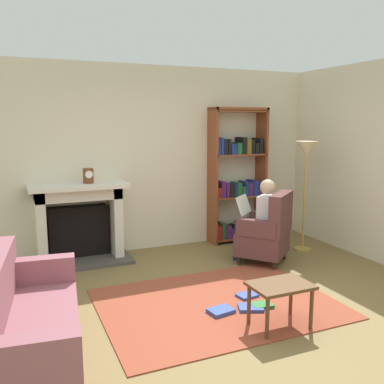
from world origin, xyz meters
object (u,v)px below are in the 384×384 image
at_px(seated_reader, 259,217).
at_px(side_table, 280,291).
at_px(fireplace, 79,220).
at_px(mantel_clock, 88,176).
at_px(floor_lamp, 306,159).
at_px(bookshelf, 237,179).
at_px(armchair_reading, 267,232).
at_px(sofa_floral, 23,330).

relative_size(seated_reader, side_table, 2.04).
xyz_separation_m(fireplace, seated_reader, (2.24, -0.99, 0.04)).
height_order(mantel_clock, floor_lamp, floor_lamp).
relative_size(fireplace, mantel_clock, 6.59).
distance_m(bookshelf, seated_reader, 1.11).
xyz_separation_m(fireplace, side_table, (1.40, -2.68, -0.22)).
xyz_separation_m(armchair_reading, floor_lamp, (0.80, 0.27, 0.94)).
distance_m(armchair_reading, floor_lamp, 1.27).
height_order(bookshelf, side_table, bookshelf).
relative_size(armchair_reading, floor_lamp, 0.60).
bearing_deg(side_table, mantel_clock, 116.29).
bearing_deg(seated_reader, bookshelf, -142.52).
bearing_deg(mantel_clock, floor_lamp, -13.37).
relative_size(armchair_reading, side_table, 1.73).
distance_m(sofa_floral, side_table, 2.21).
height_order(mantel_clock, bookshelf, bookshelf).
distance_m(bookshelf, floor_lamp, 1.13).
xyz_separation_m(fireplace, floor_lamp, (3.12, -0.81, 0.79)).
distance_m(seated_reader, side_table, 1.90).
relative_size(mantel_clock, sofa_floral, 0.11).
xyz_separation_m(sofa_floral, side_table, (2.20, -0.22, 0.04)).
bearing_deg(floor_lamp, fireplace, 165.46).
relative_size(bookshelf, armchair_reading, 2.18).
xyz_separation_m(mantel_clock, bookshelf, (2.33, 0.14, -0.19)).
distance_m(mantel_clock, sofa_floral, 2.68).
relative_size(bookshelf, side_table, 3.77).
relative_size(side_table, floor_lamp, 0.35).
relative_size(mantel_clock, bookshelf, 0.09).
distance_m(armchair_reading, sofa_floral, 3.40).
xyz_separation_m(bookshelf, floor_lamp, (0.65, -0.85, 0.38)).
height_order(mantel_clock, sofa_floral, mantel_clock).
xyz_separation_m(seated_reader, side_table, (-0.84, -1.69, -0.26)).
xyz_separation_m(fireplace, sofa_floral, (-0.79, -2.46, -0.26)).
height_order(armchair_reading, sofa_floral, armchair_reading).
height_order(armchair_reading, seated_reader, seated_reader).
bearing_deg(armchair_reading, seated_reader, -90.00).
distance_m(side_table, floor_lamp, 2.73).
bearing_deg(sofa_floral, bookshelf, -46.22).
height_order(seated_reader, floor_lamp, floor_lamp).
relative_size(fireplace, side_table, 2.34).
height_order(armchair_reading, side_table, armchair_reading).
relative_size(seated_reader, floor_lamp, 0.70).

